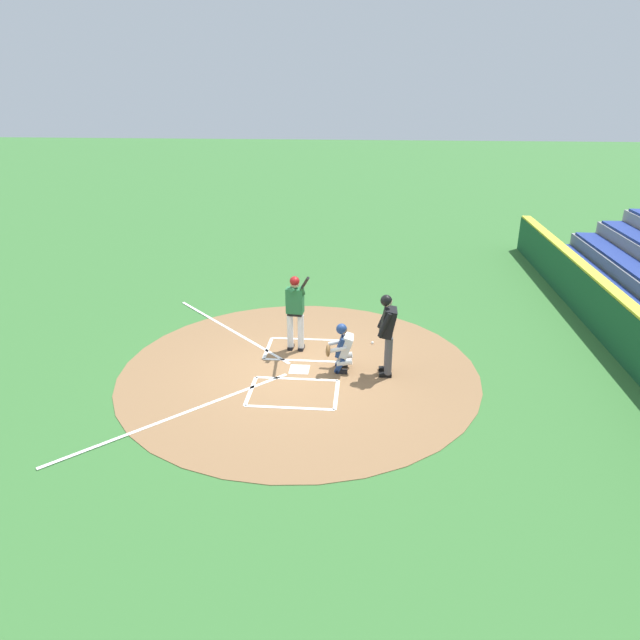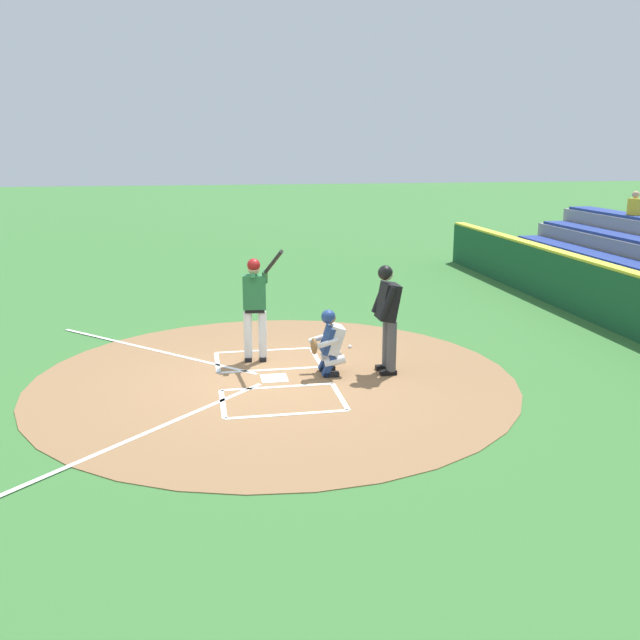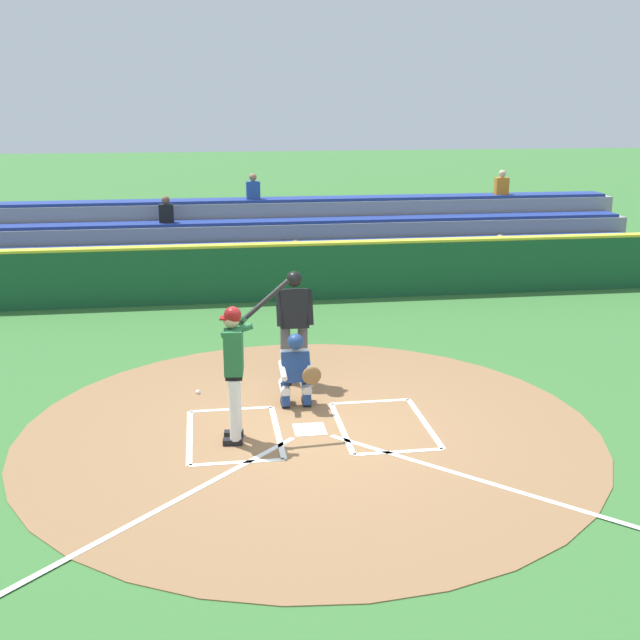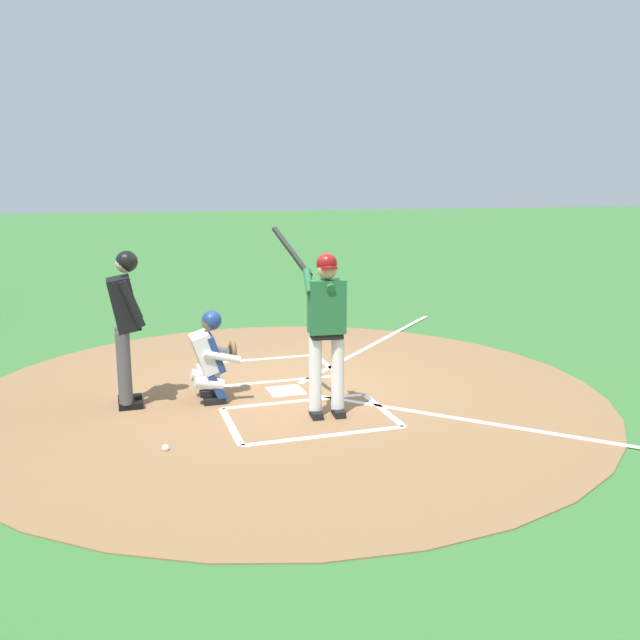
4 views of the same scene
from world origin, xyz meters
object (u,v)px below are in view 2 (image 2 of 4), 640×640
batter (255,302)px  baseball (350,347)px  catcher (329,341)px  plate_umpire (388,312)px

batter → baseball: bearing=-74.3°
batter → catcher: (-0.95, -1.15, -0.51)m
catcher → baseball: 1.71m
catcher → plate_umpire: size_ratio=0.61×
batter → plate_umpire: (-1.04, -2.13, -0.02)m
baseball → batter: bearing=105.7°
batter → plate_umpire: batter is taller
plate_umpire → baseball: 1.89m
catcher → baseball: bearing=-25.2°
batter → catcher: size_ratio=1.88×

